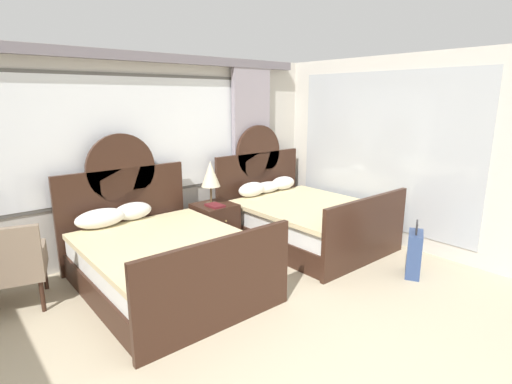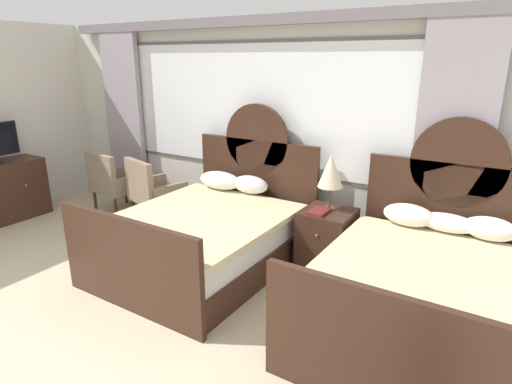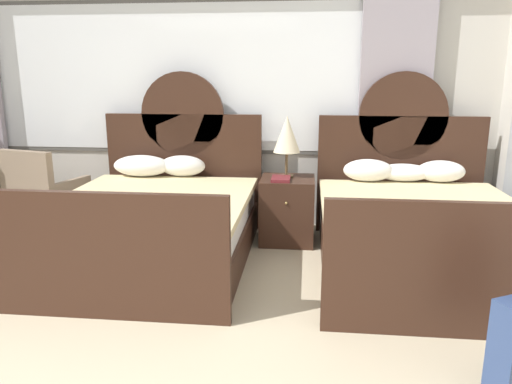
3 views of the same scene
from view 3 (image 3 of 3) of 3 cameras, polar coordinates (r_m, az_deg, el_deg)
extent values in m
cube|color=beige|center=(5.49, -9.41, 10.37)|extent=(6.83, 0.07, 2.70)
cube|color=#5B5954|center=(5.44, -9.64, 13.07)|extent=(4.31, 0.02, 1.61)
cube|color=white|center=(5.44, -9.66, 13.07)|extent=(4.23, 0.02, 1.53)
cube|color=#998E99|center=(5.24, 15.92, 9.34)|extent=(0.72, 0.08, 2.60)
cube|color=#382116|center=(4.48, -11.57, -6.17)|extent=(1.61, 2.07, 0.30)
cube|color=white|center=(4.40, -11.74, -2.80)|extent=(1.55, 1.97, 0.25)
cube|color=beige|center=(4.28, -12.16, -1.10)|extent=(1.65, 1.87, 0.06)
cube|color=#382116|center=(5.34, -8.40, 2.43)|extent=(1.69, 0.06, 1.24)
cylinder|color=#382116|center=(5.26, -8.64, 9.07)|extent=(0.88, 0.06, 0.88)
cube|color=#382116|center=(3.44, -17.14, -7.34)|extent=(1.69, 0.06, 0.90)
ellipsoid|color=white|center=(5.20, -13.31, 3.03)|extent=(0.60, 0.30, 0.22)
ellipsoid|color=white|center=(5.13, -8.66, 3.07)|extent=(0.48, 0.27, 0.22)
cube|color=#382116|center=(4.38, 18.45, -7.06)|extent=(1.61, 2.07, 0.30)
cube|color=white|center=(4.30, 18.73, -3.63)|extent=(1.55, 1.97, 0.25)
cube|color=beige|center=(4.18, 19.12, -1.92)|extent=(1.65, 1.87, 0.06)
cube|color=#382116|center=(5.26, 16.46, 1.84)|extent=(1.69, 0.06, 1.24)
cylinder|color=#382116|center=(5.18, 16.93, 8.57)|extent=(0.88, 0.06, 0.88)
cube|color=#382116|center=(3.32, 22.66, -8.62)|extent=(1.69, 0.06, 0.90)
ellipsoid|color=white|center=(4.95, 13.07, 2.51)|extent=(0.49, 0.25, 0.22)
ellipsoid|color=white|center=(5.05, 16.99, 2.22)|extent=(0.55, 0.26, 0.17)
ellipsoid|color=white|center=(5.12, 20.95, 2.29)|extent=(0.46, 0.27, 0.22)
cube|color=#382116|center=(4.88, 3.70, -2.11)|extent=(0.53, 0.53, 0.65)
sphere|color=tan|center=(4.57, 3.58, -1.32)|extent=(0.02, 0.02, 0.02)
cylinder|color=brown|center=(4.85, 3.59, 1.88)|extent=(0.14, 0.14, 0.02)
cylinder|color=brown|center=(4.82, 3.61, 3.35)|extent=(0.03, 0.03, 0.23)
cone|color=beige|center=(4.78, 3.67, 6.82)|extent=(0.27, 0.27, 0.36)
cube|color=maroon|center=(4.69, 2.95, 1.56)|extent=(0.18, 0.26, 0.03)
cube|color=#84705B|center=(5.56, -23.10, -0.59)|extent=(0.78, 0.78, 0.10)
cube|color=#84705B|center=(5.31, -25.45, 1.81)|extent=(0.63, 0.24, 0.49)
cube|color=#84705B|center=(5.34, -21.03, 0.48)|extent=(0.21, 0.56, 0.16)
cube|color=#84705B|center=(5.73, -25.27, 0.94)|extent=(0.21, 0.56, 0.16)
cylinder|color=#382116|center=(5.62, -19.08, -2.37)|extent=(0.04, 0.04, 0.34)
cylinder|color=#382116|center=(5.98, -22.98, -1.79)|extent=(0.04, 0.04, 0.34)
cylinder|color=#382116|center=(5.25, -22.81, -3.82)|extent=(0.04, 0.04, 0.34)
cylinder|color=#382116|center=(5.63, -26.72, -3.10)|extent=(0.04, 0.04, 0.34)
cube|color=#84705B|center=(5.77, -27.83, 0.74)|extent=(0.13, 0.57, 0.16)
cylinder|color=#382116|center=(6.06, -26.01, -1.90)|extent=(0.04, 0.04, 0.34)
camera|label=1|loc=(3.23, -82.48, 10.47)|focal=27.70mm
camera|label=2|loc=(1.68, 75.07, 23.27)|focal=29.71mm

